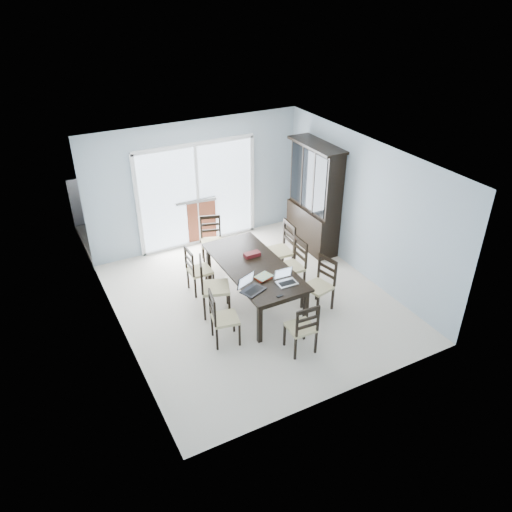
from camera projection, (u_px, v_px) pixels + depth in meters
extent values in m
plane|color=beige|center=(254.00, 301.00, 8.78)|extent=(5.00, 5.00, 0.00)
plane|color=white|center=(254.00, 160.00, 7.47)|extent=(5.00, 5.00, 0.00)
cube|color=#9BADB9|center=(196.00, 184.00, 10.03)|extent=(4.50, 0.02, 2.60)
cube|color=#9BADB9|center=(116.00, 270.00, 7.22)|extent=(0.02, 5.00, 2.60)
cube|color=#9BADB9|center=(364.00, 209.00, 9.03)|extent=(0.02, 5.00, 2.60)
cube|color=gray|center=(184.00, 225.00, 11.48)|extent=(4.50, 2.00, 0.10)
cube|color=#99999E|center=(167.00, 186.00, 11.94)|extent=(4.50, 0.06, 1.10)
cube|color=black|center=(254.00, 266.00, 8.41)|extent=(1.00, 2.20, 0.04)
cube|color=black|center=(254.00, 269.00, 8.44)|extent=(0.88, 2.08, 0.10)
cube|color=black|center=(260.00, 324.00, 7.67)|extent=(0.07, 0.07, 0.69)
cube|color=black|center=(306.00, 309.00, 8.01)|extent=(0.07, 0.07, 0.69)
cube|color=black|center=(209.00, 264.00, 9.20)|extent=(0.07, 0.07, 0.69)
cube|color=black|center=(249.00, 254.00, 9.54)|extent=(0.07, 0.07, 0.69)
cube|color=black|center=(312.00, 227.00, 10.33)|extent=(0.45, 1.30, 0.85)
cube|color=black|center=(316.00, 178.00, 9.80)|extent=(0.38, 1.30, 1.30)
cube|color=black|center=(317.00, 145.00, 9.44)|extent=(0.50, 1.38, 0.05)
cube|color=black|center=(320.00, 187.00, 9.40)|extent=(0.02, 0.36, 1.18)
cube|color=black|center=(308.00, 180.00, 9.72)|extent=(0.02, 0.36, 1.18)
cube|color=black|center=(297.00, 173.00, 10.04)|extent=(0.02, 0.36, 1.18)
cube|color=silver|center=(198.00, 196.00, 10.14)|extent=(2.40, 0.02, 2.10)
cube|color=white|center=(194.00, 144.00, 9.58)|extent=(2.52, 0.05, 0.08)
cube|color=white|center=(198.00, 197.00, 10.13)|extent=(0.06, 0.05, 2.10)
cube|color=white|center=(201.00, 241.00, 10.65)|extent=(2.52, 0.05, 0.05)
cube|color=black|center=(212.00, 325.00, 7.87)|extent=(0.04, 0.04, 0.40)
cube|color=black|center=(217.00, 339.00, 7.58)|extent=(0.04, 0.04, 0.40)
cube|color=black|center=(234.00, 321.00, 7.96)|extent=(0.04, 0.04, 0.40)
cube|color=black|center=(240.00, 335.00, 7.67)|extent=(0.04, 0.04, 0.40)
cube|color=tan|center=(225.00, 319.00, 7.66)|extent=(0.46, 0.46, 0.05)
cube|color=black|center=(204.00, 295.00, 8.55)|extent=(0.05, 0.05, 0.46)
cube|color=black|center=(205.00, 309.00, 8.20)|extent=(0.05, 0.05, 0.46)
cube|color=black|center=(227.00, 293.00, 8.60)|extent=(0.05, 0.05, 0.46)
cube|color=black|center=(229.00, 307.00, 8.25)|extent=(0.05, 0.05, 0.46)
cube|color=tan|center=(216.00, 288.00, 8.27)|extent=(0.58, 0.58, 0.05)
cube|color=black|center=(188.00, 279.00, 9.04)|extent=(0.03, 0.03, 0.40)
cube|color=black|center=(195.00, 288.00, 8.78)|extent=(0.03, 0.03, 0.40)
cube|color=black|center=(206.00, 274.00, 9.19)|extent=(0.03, 0.03, 0.40)
cube|color=black|center=(214.00, 283.00, 8.92)|extent=(0.03, 0.03, 0.40)
cube|color=tan|center=(200.00, 271.00, 8.87)|extent=(0.39, 0.39, 0.05)
cube|color=black|center=(333.00, 299.00, 8.48)|extent=(0.04, 0.04, 0.42)
cube|color=black|center=(317.00, 290.00, 8.72)|extent=(0.04, 0.04, 0.42)
cube|color=black|center=(318.00, 307.00, 8.27)|extent=(0.04, 0.04, 0.42)
cube|color=black|center=(302.00, 298.00, 8.52)|extent=(0.04, 0.04, 0.42)
cube|color=tan|center=(318.00, 287.00, 8.38)|extent=(0.49, 0.49, 0.05)
cube|color=black|center=(304.00, 281.00, 8.94)|extent=(0.04, 0.04, 0.43)
cube|color=black|center=(293.00, 271.00, 9.23)|extent=(0.04, 0.04, 0.43)
cube|color=black|center=(286.00, 287.00, 8.79)|extent=(0.04, 0.04, 0.43)
cube|color=black|center=(275.00, 276.00, 9.08)|extent=(0.04, 0.04, 0.43)
cube|color=tan|center=(290.00, 267.00, 8.89)|extent=(0.43, 0.43, 0.05)
cube|color=black|center=(293.00, 266.00, 9.35)|extent=(0.04, 0.04, 0.46)
cube|color=black|center=(283.00, 256.00, 9.68)|extent=(0.04, 0.04, 0.46)
cube|color=black|center=(273.00, 271.00, 9.21)|extent=(0.04, 0.04, 0.46)
cube|color=black|center=(264.00, 261.00, 9.53)|extent=(0.04, 0.04, 0.46)
cube|color=tan|center=(278.00, 252.00, 9.31)|extent=(0.48, 0.48, 0.05)
cube|color=black|center=(295.00, 349.00, 7.39)|extent=(0.03, 0.03, 0.40)
cube|color=black|center=(316.00, 343.00, 7.52)|extent=(0.03, 0.03, 0.40)
cube|color=black|center=(285.00, 335.00, 7.67)|extent=(0.03, 0.03, 0.40)
cube|color=black|center=(304.00, 329.00, 7.79)|extent=(0.03, 0.03, 0.40)
cube|color=tan|center=(301.00, 327.00, 7.48)|extent=(0.41, 0.41, 0.05)
cube|color=black|center=(221.00, 248.00, 10.02)|extent=(0.04, 0.04, 0.41)
cube|color=black|center=(202.00, 249.00, 9.97)|extent=(0.04, 0.04, 0.41)
cube|color=black|center=(223.00, 257.00, 9.71)|extent=(0.04, 0.04, 0.41)
cube|color=black|center=(204.00, 258.00, 9.66)|extent=(0.04, 0.04, 0.41)
cube|color=tan|center=(212.00, 243.00, 9.72)|extent=(0.51, 0.51, 0.05)
cube|color=black|center=(253.00, 290.00, 7.73)|extent=(0.43, 0.37, 0.02)
cube|color=silver|center=(253.00, 284.00, 7.66)|extent=(0.31, 0.16, 0.19)
cube|color=silver|center=(287.00, 283.00, 7.91)|extent=(0.33, 0.24, 0.02)
cube|color=silver|center=(287.00, 277.00, 7.85)|extent=(0.28, 0.05, 0.17)
cube|color=maroon|center=(263.00, 278.00, 8.03)|extent=(0.27, 0.22, 0.03)
cube|color=gold|center=(264.00, 276.00, 8.03)|extent=(0.31, 0.27, 0.01)
cube|color=black|center=(280.00, 296.00, 7.60)|extent=(0.11, 0.07, 0.01)
cube|color=#480E10|center=(252.00, 254.00, 8.64)|extent=(0.28, 0.14, 0.07)
cube|color=brown|center=(164.00, 211.00, 10.90)|extent=(2.05, 1.87, 0.93)
cube|color=gray|center=(162.00, 190.00, 10.64)|extent=(2.10, 1.92, 0.06)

